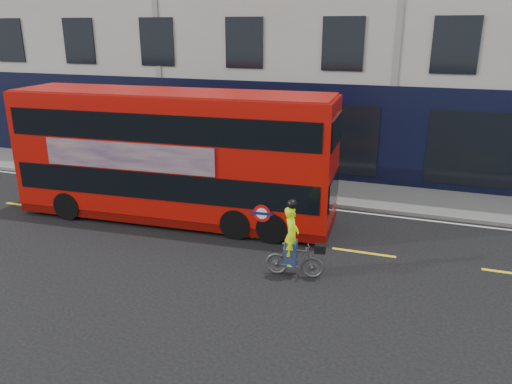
% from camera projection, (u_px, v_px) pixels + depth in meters
% --- Properties ---
extents(ground, '(120.00, 120.00, 0.00)m').
position_uv_depth(ground, '(356.00, 276.00, 12.87)').
color(ground, black).
rests_on(ground, ground).
extents(pavement, '(60.00, 3.00, 0.12)m').
position_uv_depth(pavement, '(381.00, 197.00, 18.68)').
color(pavement, gray).
rests_on(pavement, ground).
extents(kerb, '(60.00, 0.12, 0.13)m').
position_uv_depth(kerb, '(377.00, 210.00, 17.33)').
color(kerb, slate).
rests_on(kerb, ground).
extents(road_edge_line, '(58.00, 0.10, 0.01)m').
position_uv_depth(road_edge_line, '(376.00, 215.00, 17.08)').
color(road_edge_line, silver).
rests_on(road_edge_line, ground).
extents(lane_dashes, '(58.00, 0.12, 0.01)m').
position_uv_depth(lane_dashes, '(364.00, 253.00, 14.21)').
color(lane_dashes, yellow).
rests_on(lane_dashes, ground).
extents(bus, '(10.60, 2.97, 4.22)m').
position_uv_depth(bus, '(174.00, 156.00, 16.11)').
color(bus, '#AF0D07').
rests_on(bus, ground).
extents(cyclist, '(1.56, 0.60, 2.09)m').
position_uv_depth(cyclist, '(294.00, 251.00, 12.69)').
color(cyclist, '#4C4E52').
rests_on(cyclist, ground).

